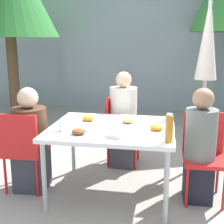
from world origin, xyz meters
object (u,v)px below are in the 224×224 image
Objects in this scene: person_right at (200,148)px; salad_bowl at (117,133)px; drinking_cup at (62,126)px; chair_far at (117,126)px; bottle at (169,129)px; chair_right at (204,150)px; person_far at (123,122)px; chair_left at (23,146)px; person_left at (31,143)px; closed_umbrella at (207,52)px.

person_right is 6.32× the size of salad_bowl.
chair_far is at bearing 70.35° from drinking_cup.
chair_far is at bearing 117.57° from bottle.
drinking_cup is at bearing 11.80° from chair_right.
person_right reaches higher than drinking_cup.
bottle is 1.01m from drinking_cup.
drinking_cup is at bearing -23.99° from person_far.
drinking_cup is 0.54m from salad_bowl.
chair_left is 0.10m from person_left.
person_right is at bearing 2.43° from chair_left.
person_right is at bearing -97.02° from closed_umbrella.
person_far is 1.08m from salad_bowl.
chair_left is 0.72× the size of person_far.
person_right is 0.86m from salad_bowl.
bottle reaches higher than salad_bowl.
salad_bowl is (0.09, -1.06, 0.19)m from person_far.
bottle is at bearing 51.24° from person_right.
person_far reaches higher than chair_far.
person_far is (-0.85, 0.74, 0.02)m from person_right.
person_right is at bearing -0.17° from person_left.
closed_umbrella is (0.11, 0.89, 0.88)m from person_right.
chair_far is 3.46× the size of bottle.
closed_umbrella reaches higher than person_right.
chair_right is at bearing -94.39° from closed_umbrella.
chair_left is 1.25m from chair_far.
chair_right is at bearing 26.58° from salad_bowl.
salad_bowl is at bearing -12.65° from chair_left.
bottle is at bearing -107.82° from closed_umbrella.
chair_far is 8.67× the size of drinking_cup.
chair_right is 1.00× the size of chair_far.
person_right is 0.59m from bottle.
chair_right is 1.41m from drinking_cup.
closed_umbrella is at bearing 38.79° from drinking_cup.
chair_right is at bearing 2.42° from person_left.
closed_umbrella reaches higher than drinking_cup.
person_right is at bearing 50.32° from chair_far.
person_right reaches higher than chair_far.
person_far is (0.08, -0.05, 0.06)m from chair_far.
person_left is at bearing 58.10° from chair_left.
chair_far is (-0.98, 0.71, 0.00)m from chair_right.
chair_left is 1.00× the size of chair_far.
person_left is 6.13× the size of salad_bowl.
chair_far is 0.42× the size of closed_umbrella.
closed_umbrella is at bearing 26.74° from chair_left.
chair_left and chair_far have the same top height.
person_left is 0.92× the size of person_far.
drinking_cup is (0.42, -0.19, 0.26)m from person_left.
person_left is 1.77m from chair_right.
chair_far is 1.13m from drinking_cup.
drinking_cup is (-0.99, 0.17, -0.07)m from bottle.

